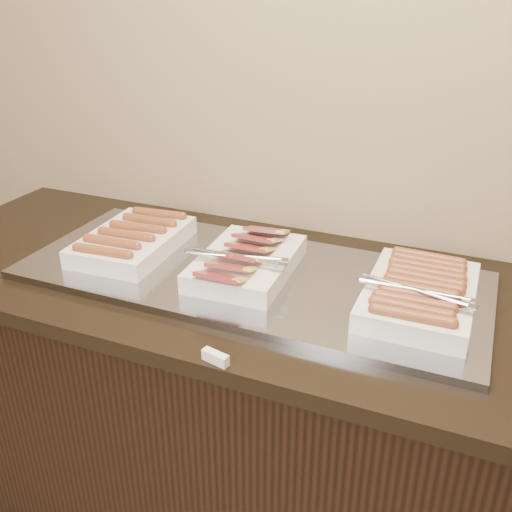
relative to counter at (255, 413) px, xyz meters
The scene contains 6 objects.
counter is the anchor object (origin of this frame).
warming_tray 0.46m from the counter, behind, with size 1.20×0.50×0.02m, color #9396A1.
dish_left 0.62m from the counter, behind, with size 0.25×0.36×0.07m.
dish_center 0.50m from the counter, 168.25° to the right, with size 0.27×0.36×0.09m.
dish_right 0.65m from the counter, ahead, with size 0.27×0.36×0.08m.
label_holder 0.59m from the counter, 79.39° to the right, with size 0.06×0.02×0.02m, color silver.
Camera 1 is at (0.52, 0.92, 1.60)m, focal length 40.00 mm.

